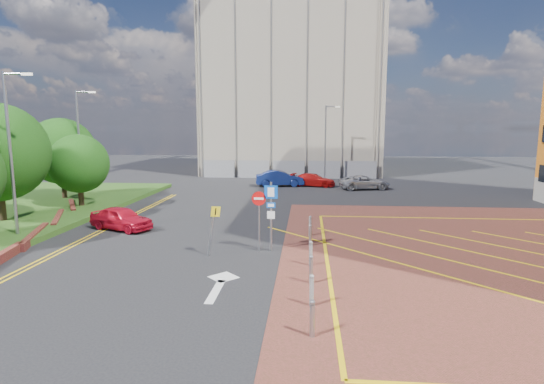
# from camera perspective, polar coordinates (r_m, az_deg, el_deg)

# --- Properties ---
(ground) EXTENTS (140.00, 140.00, 0.00)m
(ground) POSITION_cam_1_polar(r_m,az_deg,el_deg) (18.76, -1.93, -8.77)
(ground) COLOR black
(ground) RESTS_ON ground
(retaining_wall) EXTENTS (6.06, 20.33, 0.40)m
(retaining_wall) POSITION_cam_1_polar(r_m,az_deg,el_deg) (24.78, -29.67, -5.14)
(retaining_wall) COLOR maroon
(retaining_wall) RESTS_ON ground
(tree_c) EXTENTS (4.00, 4.00, 4.90)m
(tree_c) POSITION_cam_1_polar(r_m,az_deg,el_deg) (31.96, -24.53, 3.48)
(tree_c) COLOR #3D2B1C
(tree_c) RESTS_ON grass_bed
(tree_d) EXTENTS (5.00, 5.00, 6.08)m
(tree_d) POSITION_cam_1_polar(r_m,az_deg,el_deg) (36.02, -26.45, 4.92)
(tree_d) COLOR #3D2B1C
(tree_d) RESTS_ON grass_bed
(lamp_left_near) EXTENTS (1.53, 0.16, 8.00)m
(lamp_left_near) POSITION_cam_1_polar(r_m,az_deg,el_deg) (24.57, -31.64, 5.13)
(lamp_left_near) COLOR #9EA0A8
(lamp_left_near) RESTS_ON grass_bed
(lamp_left_far) EXTENTS (1.53, 0.16, 8.00)m
(lamp_left_far) POSITION_cam_1_polar(r_m,az_deg,el_deg) (34.08, -24.40, 6.23)
(lamp_left_far) COLOR #9EA0A8
(lamp_left_far) RESTS_ON grass_bed
(lamp_back) EXTENTS (1.53, 0.16, 8.00)m
(lamp_back) POSITION_cam_1_polar(r_m,az_deg,el_deg) (45.84, 7.29, 6.94)
(lamp_back) COLOR #9EA0A8
(lamp_back) RESTS_ON ground
(sign_cluster) EXTENTS (1.17, 0.12, 3.20)m
(sign_cluster) POSITION_cam_1_polar(r_m,az_deg,el_deg) (19.20, -0.74, -2.35)
(sign_cluster) COLOR #9EA0A8
(sign_cluster) RESTS_ON ground
(warning_sign) EXTENTS (0.62, 0.39, 2.25)m
(warning_sign) POSITION_cam_1_polar(r_m,az_deg,el_deg) (18.78, -7.96, -4.32)
(warning_sign) COLOR #9EA0A8
(warning_sign) RESTS_ON ground
(bollard_row) EXTENTS (0.14, 11.14, 0.90)m
(bollard_row) POSITION_cam_1_polar(r_m,az_deg,el_deg) (16.91, 5.25, -9.09)
(bollard_row) COLOR #9EA0A8
(bollard_row) RESTS_ON forecourt
(construction_building) EXTENTS (21.20, 19.20, 22.00)m
(construction_building) POSITION_cam_1_polar(r_m,az_deg,el_deg) (58.08, 2.75, 13.88)
(construction_building) COLOR gray
(construction_building) RESTS_ON ground
(construction_fence) EXTENTS (21.60, 0.06, 2.00)m
(construction_fence) POSITION_cam_1_polar(r_m,az_deg,el_deg) (48.02, 3.43, 3.04)
(construction_fence) COLOR gray
(construction_fence) RESTS_ON ground
(car_red_left) EXTENTS (4.05, 2.86, 1.28)m
(car_red_left) POSITION_cam_1_polar(r_m,az_deg,el_deg) (25.06, -19.62, -3.33)
(car_red_left) COLOR red
(car_red_left) RESTS_ON ground
(car_blue_back) EXTENTS (4.85, 2.24, 1.54)m
(car_blue_back) POSITION_cam_1_polar(r_m,az_deg,el_deg) (41.31, 1.06, 1.84)
(car_blue_back) COLOR navy
(car_blue_back) RESTS_ON ground
(car_red_back) EXTENTS (4.58, 2.64, 1.25)m
(car_red_back) POSITION_cam_1_polar(r_m,az_deg,el_deg) (41.49, 5.57, 1.63)
(car_red_back) COLOR #B8110F
(car_red_back) RESTS_ON ground
(car_silver_back) EXTENTS (4.98, 3.09, 1.28)m
(car_silver_back) POSITION_cam_1_polar(r_m,az_deg,el_deg) (40.15, 12.32, 1.27)
(car_silver_back) COLOR #9FA0A6
(car_silver_back) RESTS_ON ground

